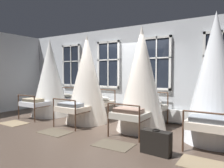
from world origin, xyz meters
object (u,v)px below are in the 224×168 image
Objects in this scene: cot_third at (141,80)px; cot_fourth at (215,79)px; cot_first at (50,79)px; suitcase_dark at (156,142)px; cot_second at (87,80)px.

cot_fourth is (1.74, -0.03, 0.05)m from cot_third.
cot_fourth reaches higher than cot_first.
cot_fourth is 1.96m from suitcase_dark.
cot_third reaches higher than suitcase_dark.
suitcase_dark is (0.93, -1.41, -1.10)m from cot_third.
cot_third is 0.96× the size of cot_fourth.
cot_second is at bearing 157.72° from suitcase_dark.
cot_second reaches higher than suitcase_dark.
suitcase_dark is at bearing 150.52° from cot_fourth.
cot_first is 0.95× the size of cot_fourth.
cot_second is 0.94× the size of cot_fourth.
cot_first is at bearing 90.66° from cot_fourth.
cot_fourth is at bearing -90.85° from cot_third.
suitcase_dark is at bearing -146.21° from cot_third.
cot_second is at bearing 92.50° from cot_third.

